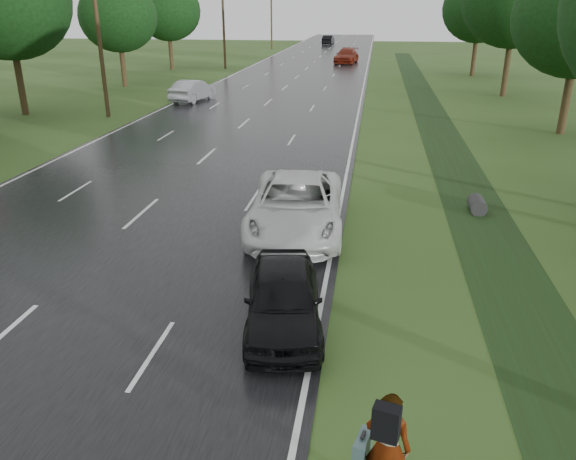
# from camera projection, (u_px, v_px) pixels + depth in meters

# --- Properties ---
(road) EXTENTS (14.00, 180.00, 0.04)m
(road) POSITION_uv_depth(u_px,v_px,m) (293.00, 81.00, 53.33)
(road) COLOR black
(road) RESTS_ON ground
(edge_stripe_east) EXTENTS (0.12, 180.00, 0.01)m
(edge_stripe_east) POSITION_uv_depth(u_px,v_px,m) (364.00, 82.00, 52.39)
(edge_stripe_east) COLOR silver
(edge_stripe_east) RESTS_ON road
(edge_stripe_west) EXTENTS (0.12, 180.00, 0.01)m
(edge_stripe_west) POSITION_uv_depth(u_px,v_px,m) (224.00, 79.00, 54.26)
(edge_stripe_west) COLOR silver
(edge_stripe_west) RESTS_ON road
(center_line) EXTENTS (0.12, 180.00, 0.01)m
(center_line) POSITION_uv_depth(u_px,v_px,m) (293.00, 80.00, 53.32)
(center_line) COLOR silver
(center_line) RESTS_ON road
(drainage_ditch) EXTENTS (2.20, 120.00, 0.56)m
(drainage_ditch) POSITION_uv_depth(u_px,v_px,m) (448.00, 151.00, 27.61)
(drainage_ditch) COLOR black
(drainage_ditch) RESTS_ON ground
(utility_pole_mid) EXTENTS (1.60, 0.26, 10.00)m
(utility_pole_mid) POSITION_uv_depth(u_px,v_px,m) (98.00, 32.00, 34.33)
(utility_pole_mid) COLOR #382B17
(utility_pole_mid) RESTS_ON ground
(utility_pole_far) EXTENTS (1.60, 0.26, 10.00)m
(utility_pole_far) POSITION_uv_depth(u_px,v_px,m) (223.00, 20.00, 61.85)
(utility_pole_far) COLOR #382B17
(utility_pole_far) RESTS_ON ground
(utility_pole_distant) EXTENTS (1.60, 0.26, 10.00)m
(utility_pole_distant) POSITION_uv_depth(u_px,v_px,m) (271.00, 15.00, 89.37)
(utility_pole_distant) COLOR #382B17
(utility_pole_distant) RESTS_ON ground
(tree_east_f) EXTENTS (7.20, 7.20, 9.62)m
(tree_east_f) POSITION_uv_depth(u_px,v_px,m) (480.00, 9.00, 54.96)
(tree_east_f) COLOR #382B17
(tree_east_f) RESTS_ON ground
(tree_west_c) EXTENTS (7.80, 7.80, 10.43)m
(tree_west_c) POSITION_uv_depth(u_px,v_px,m) (6.00, 2.00, 34.49)
(tree_west_c) COLOR #382B17
(tree_west_c) RESTS_ON ground
(tree_west_d) EXTENTS (6.60, 6.60, 8.80)m
(tree_west_d) POSITION_uv_depth(u_px,v_px,m) (118.00, 16.00, 47.63)
(tree_west_d) COLOR #382B17
(tree_west_d) RESTS_ON ground
(tree_west_f) EXTENTS (7.00, 7.00, 9.29)m
(tree_west_f) POSITION_uv_depth(u_px,v_px,m) (168.00, 11.00, 60.44)
(tree_west_f) COLOR #382B17
(tree_west_f) RESTS_ON ground
(pedestrian) EXTENTS (0.87, 0.87, 1.82)m
(pedestrian) POSITION_uv_depth(u_px,v_px,m) (386.00, 445.00, 7.93)
(pedestrian) COLOR #A5998C
(pedestrian) RESTS_ON ground
(white_pickup) EXTENTS (3.25, 6.31, 1.70)m
(white_pickup) POSITION_uv_depth(u_px,v_px,m) (296.00, 205.00, 17.57)
(white_pickup) COLOR silver
(white_pickup) RESTS_ON road
(dark_sedan) EXTENTS (2.28, 4.33, 1.40)m
(dark_sedan) POSITION_uv_depth(u_px,v_px,m) (283.00, 298.00, 12.33)
(dark_sedan) COLOR black
(dark_sedan) RESTS_ON road
(silver_sedan) EXTENTS (2.40, 4.89, 1.54)m
(silver_sedan) POSITION_uv_depth(u_px,v_px,m) (193.00, 90.00, 41.74)
(silver_sedan) COLOR gray
(silver_sedan) RESTS_ON road
(far_car_red) EXTENTS (3.07, 6.13, 1.71)m
(far_car_red) POSITION_uv_depth(u_px,v_px,m) (346.00, 56.00, 68.96)
(far_car_red) COLOR maroon
(far_car_red) RESTS_ON road
(far_car_dark) EXTENTS (1.93, 5.00, 1.62)m
(far_car_dark) POSITION_uv_depth(u_px,v_px,m) (328.00, 40.00, 100.81)
(far_car_dark) COLOR black
(far_car_dark) RESTS_ON road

